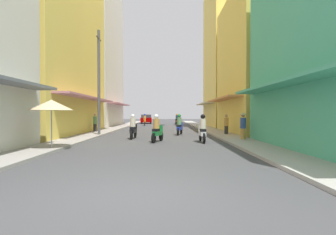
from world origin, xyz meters
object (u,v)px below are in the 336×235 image
Objects in this scene: motorbike_maroon at (177,120)px; pedestrian_crossing at (226,125)px; vendor_umbrella at (51,105)px; motorbike_white at (202,130)px; motorbike_orange at (145,120)px; motorbike_green at (157,130)px; pedestrian_far at (95,123)px; utility_pole at (99,82)px; motorbike_blue at (180,126)px; pedestrian_foreground at (243,125)px; parked_car at (146,119)px; motorbike_black at (133,128)px.

pedestrian_crossing is at bearing -81.93° from motorbike_maroon.
vendor_umbrella reaches higher than pedestrian_crossing.
motorbike_white is 5.14m from pedestrian_crossing.
motorbike_green is at bearing -83.41° from motorbike_orange.
vendor_umbrella is at bearing -84.87° from pedestrian_far.
utility_pole is (-4.31, 4.06, 3.15)m from motorbike_green.
motorbike_green is 1.12× the size of pedestrian_crossing.
vendor_umbrella is (-6.56, -27.59, 1.28)m from motorbike_maroon.
motorbike_blue reaches higher than pedestrian_crossing.
pedestrian_foreground is 0.77× the size of vendor_umbrella.
vendor_umbrella is (0.95, -10.59, 1.17)m from pedestrian_far.
motorbike_maroon is at bearing 98.07° from pedestrian_crossing.
parked_car is (-4.84, 4.17, 0.04)m from motorbike_maroon.
pedestrian_foreground is (7.75, -27.81, 0.22)m from parked_car.
motorbike_white is at bearing 25.07° from vendor_umbrella.
motorbike_white is 28.98m from parked_car.
motorbike_maroon is (2.09, 24.14, 0.00)m from motorbike_green.
motorbike_orange is 20.95m from motorbike_green.
motorbike_green is (-2.51, 0.18, 0.00)m from motorbike_white.
motorbike_black is at bearing -87.56° from motorbike_orange.
motorbike_orange is 1.07× the size of pedestrian_foreground.
motorbike_green is 6.71m from utility_pole.
motorbike_black is at bearing -160.15° from pedestrian_crossing.
motorbike_black is at bearing -87.49° from parked_car.
motorbike_blue is at bearing -79.61° from parked_car.
motorbike_white and motorbike_black have the same top height.
pedestrian_foreground reaches higher than motorbike_black.
motorbike_maroon is at bearing 36.56° from motorbike_orange.
motorbike_orange is at bearing 96.59° from motorbike_green.
vendor_umbrella reaches higher than motorbike_orange.
motorbike_maroon is at bearing 80.52° from motorbike_black.
motorbike_orange and motorbike_green have the same top height.
pedestrian_foreground is at bearing -20.90° from utility_pole.
motorbike_orange is at bearing 83.50° from utility_pole.
vendor_umbrella reaches higher than motorbike_black.
pedestrian_crossing is (2.80, -19.76, 0.07)m from motorbike_maroon.
pedestrian_foreground is 12.36m from pedestrian_far.
motorbike_orange reaches higher than pedestrian_crossing.
parked_car is 2.70× the size of pedestrian_crossing.
motorbike_orange reaches higher than parked_car.
motorbike_black is at bearing -53.21° from pedestrian_far.
utility_pole is at bearing 148.18° from motorbike_white.
pedestrian_far is at bearing 95.13° from vendor_umbrella.
vendor_umbrella is at bearing -154.93° from motorbike_white.
vendor_umbrella is 7.74m from utility_pole.
motorbike_blue is 0.23× the size of utility_pole.
motorbike_white is 1.00× the size of motorbike_black.
motorbike_green is 2.59m from motorbike_black.
vendor_umbrella is (-6.99, -3.27, 1.28)m from motorbike_white.
vendor_umbrella is 0.29× the size of utility_pole.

